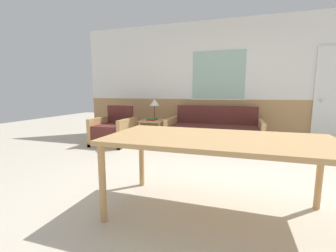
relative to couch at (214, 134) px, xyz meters
The scene contains 8 objects.
ground_plane 2.05m from the couch, 82.17° to the right, with size 16.00×16.00×0.00m, color beige.
wall_back 1.29m from the couch, 66.60° to the left, with size 7.20×0.09×2.70m.
couch is the anchor object (origin of this frame).
armchair 2.14m from the couch, 167.23° to the right, with size 0.76×0.77×0.82m.
side_table 1.34m from the couch, behind, with size 0.52×0.52×0.51m.
table_lamp 1.46m from the couch, behind, with size 0.22×0.22×0.46m.
book_stack 1.38m from the couch, behind, with size 0.20×0.17×0.04m.
dining_table 2.74m from the couch, 83.30° to the right, with size 1.97×0.93×0.73m.
Camera 1 is at (0.20, -2.66, 1.12)m, focal length 24.00 mm.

